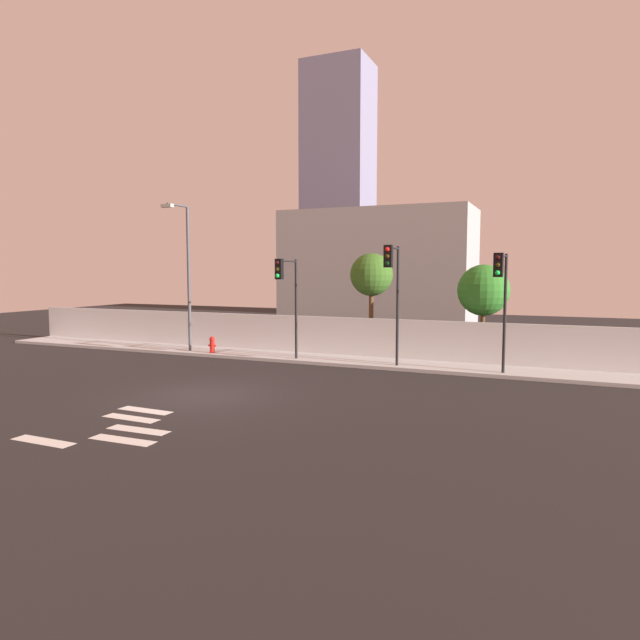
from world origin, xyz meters
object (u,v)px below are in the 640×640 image
traffic_light_right (501,287)px  street_lamp_curbside (186,267)px  traffic_light_left (393,279)px  roadside_tree_leftmost (371,275)px  roadside_tree_midleft (483,291)px  fire_hydrant (212,344)px  traffic_light_center (287,286)px

traffic_light_right → street_lamp_curbside: bearing=177.3°
traffic_light_left → roadside_tree_leftmost: 4.28m
street_lamp_curbside → roadside_tree_midleft: 14.37m
traffic_light_left → fire_hydrant: (-9.30, 0.57, -3.24)m
traffic_light_left → traffic_light_right: traffic_light_left is taller
traffic_light_center → street_lamp_curbside: bearing=173.6°
roadside_tree_leftmost → roadside_tree_midleft: roadside_tree_leftmost is taller
traffic_light_left → street_lamp_curbside: street_lamp_curbside is taller
fire_hydrant → traffic_light_center: bearing=-7.7°
roadside_tree_midleft → traffic_light_right: bearing=-73.4°
roadside_tree_leftmost → traffic_light_left: bearing=-60.1°
traffic_light_left → traffic_light_center: (-4.87, -0.02, -0.34)m
traffic_light_left → street_lamp_curbside: (-10.83, 0.65, 0.54)m
fire_hydrant → roadside_tree_midleft: bearing=14.1°
fire_hydrant → roadside_tree_midleft: 13.14m
traffic_light_center → traffic_light_right: 9.16m
traffic_light_right → roadside_tree_midleft: bearing=106.6°
traffic_light_center → roadside_tree_leftmost: size_ratio=0.90×
traffic_light_center → street_lamp_curbside: street_lamp_curbside is taller
traffic_light_left → street_lamp_curbside: size_ratio=0.70×
traffic_light_left → fire_hydrant: 9.87m
traffic_light_center → roadside_tree_leftmost: 4.65m
traffic_light_left → roadside_tree_leftmost: bearing=119.9°
roadside_tree_midleft → fire_hydrant: bearing=-165.9°
roadside_tree_leftmost → roadside_tree_midleft: (5.30, 0.00, -0.66)m
traffic_light_right → roadside_tree_leftmost: size_ratio=0.93×
street_lamp_curbside → roadside_tree_leftmost: size_ratio=1.44×
fire_hydrant → traffic_light_left: bearing=-3.5°
traffic_light_left → roadside_tree_leftmost: (-2.14, 3.71, 0.12)m
traffic_light_left → traffic_light_center: size_ratio=1.11×
street_lamp_curbside → roadside_tree_leftmost: 9.23m
traffic_light_right → roadside_tree_midleft: traffic_light_right is taller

